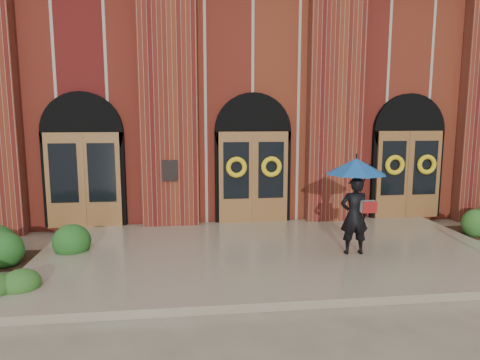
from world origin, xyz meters
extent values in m
plane|color=gray|center=(0.00, 0.00, 0.00)|extent=(90.00, 90.00, 0.00)
cube|color=gray|center=(0.00, 0.15, 0.07)|extent=(10.00, 5.30, 0.15)
cube|color=maroon|center=(0.00, 8.90, 3.50)|extent=(16.00, 12.00, 7.00)
cube|color=black|center=(-2.25, 2.47, 1.65)|extent=(0.40, 0.05, 0.55)
cube|color=maroon|center=(-2.25, 2.73, 3.50)|extent=(1.50, 0.45, 7.00)
cube|color=maroon|center=(2.25, 2.73, 3.50)|extent=(1.50, 0.45, 7.00)
cube|color=brown|center=(-4.50, 2.71, 1.40)|extent=(1.90, 0.10, 2.50)
cylinder|color=black|center=(-4.50, 2.85, 2.65)|extent=(2.10, 0.22, 2.10)
cube|color=brown|center=(0.00, 2.71, 1.40)|extent=(1.90, 0.10, 2.50)
cylinder|color=black|center=(0.00, 2.85, 2.65)|extent=(2.10, 0.22, 2.10)
cube|color=brown|center=(4.50, 2.71, 1.40)|extent=(1.90, 0.10, 2.50)
cylinder|color=black|center=(4.50, 2.85, 2.65)|extent=(2.10, 0.22, 2.10)
torus|color=yellow|center=(-0.48, 2.59, 1.70)|extent=(0.57, 0.13, 0.57)
torus|color=yellow|center=(0.48, 2.59, 1.70)|extent=(0.57, 0.13, 0.57)
torus|color=yellow|center=(4.02, 2.59, 1.70)|extent=(0.57, 0.13, 0.57)
torus|color=yellow|center=(4.98, 2.59, 1.70)|extent=(0.57, 0.13, 0.57)
imported|color=black|center=(1.70, -0.29, 0.98)|extent=(0.62, 0.43, 1.65)
cone|color=#124B91|center=(1.70, -0.29, 2.03)|extent=(1.35, 1.35, 0.33)
cylinder|color=black|center=(1.75, -0.34, 1.59)|extent=(0.02, 0.02, 0.56)
cube|color=#AAACB0|center=(1.95, -0.42, 1.20)|extent=(0.32, 0.17, 0.24)
cube|color=maroon|center=(1.95, -0.51, 1.20)|extent=(0.31, 0.04, 0.24)
ellipsoid|color=#20541C|center=(-5.20, 0.50, 0.35)|extent=(2.71, 1.08, 0.70)
camera|label=1|loc=(-1.77, -8.77, 3.07)|focal=32.00mm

